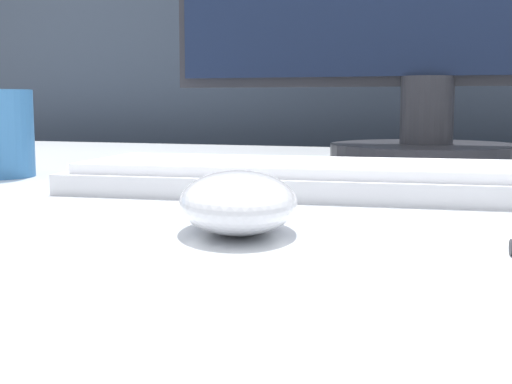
# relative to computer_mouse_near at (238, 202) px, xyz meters

# --- Properties ---
(partition_panel) EXTENTS (5.00, 0.03, 1.06)m
(partition_panel) POSITION_rel_computer_mouse_near_xyz_m (0.04, 0.87, -0.23)
(partition_panel) COLOR #333D4C
(partition_panel) RESTS_ON ground_plane
(computer_mouse_near) EXTENTS (0.10, 0.12, 0.03)m
(computer_mouse_near) POSITION_rel_computer_mouse_near_xyz_m (0.00, 0.00, 0.00)
(computer_mouse_near) COLOR silver
(computer_mouse_near) RESTS_ON desk
(keyboard) EXTENTS (0.42, 0.17, 0.02)m
(keyboard) POSITION_rel_computer_mouse_near_xyz_m (0.01, 0.18, -0.01)
(keyboard) COLOR silver
(keyboard) RESTS_ON desk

